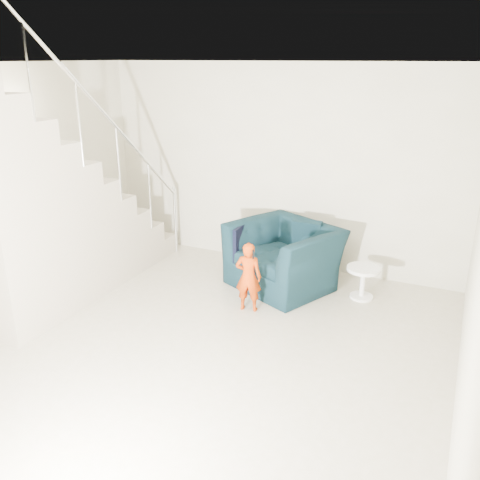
% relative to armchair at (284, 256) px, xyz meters
% --- Properties ---
extents(floor, '(5.50, 5.50, 0.00)m').
position_rel_armchair_xyz_m(floor, '(-0.37, -2.02, -0.39)').
color(floor, tan).
rests_on(floor, ground).
extents(ceiling, '(5.50, 5.50, 0.00)m').
position_rel_armchair_xyz_m(ceiling, '(-0.37, -2.02, 2.31)').
color(ceiling, silver).
rests_on(ceiling, back_wall).
extents(back_wall, '(5.00, 0.00, 5.00)m').
position_rel_armchair_xyz_m(back_wall, '(-0.37, 0.73, 0.96)').
color(back_wall, '#B4AC92').
rests_on(back_wall, floor).
extents(right_wall, '(0.00, 5.50, 5.50)m').
position_rel_armchair_xyz_m(right_wall, '(2.13, -2.02, 0.96)').
color(right_wall, '#B4AC92').
rests_on(right_wall, floor).
extents(armchair, '(1.55, 1.47, 0.79)m').
position_rel_armchair_xyz_m(armchair, '(0.00, 0.00, 0.00)').
color(armchair, black).
rests_on(armchair, floor).
extents(toddler, '(0.33, 0.25, 0.82)m').
position_rel_armchair_xyz_m(toddler, '(-0.14, -0.79, 0.01)').
color(toddler, '#A63205').
rests_on(toddler, floor).
extents(side_table, '(0.40, 0.40, 0.40)m').
position_rel_armchair_xyz_m(side_table, '(0.99, 0.06, -0.13)').
color(side_table, white).
rests_on(side_table, floor).
extents(staircase, '(1.02, 3.03, 3.62)m').
position_rel_armchair_xyz_m(staircase, '(-2.37, -1.47, 0.55)').
color(staircase, '#ADA089').
rests_on(staircase, floor).
extents(cushion, '(0.38, 0.18, 0.37)m').
position_rel_armchair_xyz_m(cushion, '(0.20, 0.30, 0.24)').
color(cushion, black).
rests_on(cushion, armchair).
extents(throw, '(0.05, 0.47, 0.53)m').
position_rel_armchair_xyz_m(throw, '(-0.54, -0.08, 0.10)').
color(throw, black).
rests_on(throw, armchair).
extents(phone, '(0.04, 0.05, 0.10)m').
position_rel_armchair_xyz_m(phone, '(-0.06, -0.83, 0.32)').
color(phone, black).
rests_on(phone, toddler).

